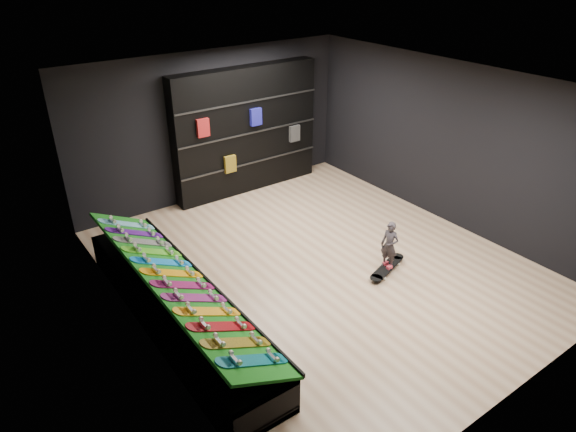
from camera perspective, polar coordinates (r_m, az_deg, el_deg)
floor at (r=8.63m, az=3.49°, el=-5.47°), size 6.00×7.00×0.01m
ceiling at (r=7.41m, az=4.17°, el=14.28°), size 6.00×7.00×0.01m
wall_back at (r=10.65m, az=-8.37°, el=9.90°), size 6.00×0.02×3.00m
wall_front at (r=6.00m, az=25.63°, el=-7.90°), size 6.00×0.02×3.00m
wall_left at (r=6.61m, az=-16.82°, el=-2.77°), size 0.02×7.00×3.00m
wall_right at (r=9.96m, az=17.41°, el=7.64°), size 0.02×7.00×3.00m
display_rack at (r=7.41m, az=-12.22°, el=-10.10°), size 0.90×4.50×0.50m
turf_ramp at (r=7.16m, az=-12.22°, el=-7.05°), size 0.92×4.50×0.46m
back_shelving at (r=10.87m, az=-4.67°, el=9.44°), size 3.28×0.38×2.62m
floor_skateboard at (r=8.60m, az=10.95°, el=-5.73°), size 1.00×0.52×0.09m
child at (r=8.45m, az=11.12°, el=-4.13°), size 0.17×0.21×0.48m
display_board_0 at (r=5.81m, az=-3.91°, el=-15.71°), size 0.93×0.22×0.50m
display_board_1 at (r=6.03m, az=-5.72°, el=-13.83°), size 0.93×0.22×0.50m
display_board_2 at (r=6.26m, az=-7.38°, el=-12.08°), size 0.93×0.22×0.50m
display_board_3 at (r=6.50m, az=-8.89°, el=-10.45°), size 0.93×0.22×0.50m
display_board_4 at (r=6.76m, az=-10.28°, el=-8.93°), size 0.93×0.22×0.50m
display_board_5 at (r=7.01m, az=-11.55°, el=-7.51°), size 0.93×0.22×0.50m
display_board_6 at (r=7.28m, az=-12.73°, el=-6.20°), size 0.93×0.22×0.50m
display_board_7 at (r=7.56m, az=-13.82°, el=-4.97°), size 0.93×0.22×0.50m
display_board_8 at (r=7.83m, az=-14.82°, el=-3.83°), size 0.93×0.22×0.50m
display_board_9 at (r=8.12m, az=-15.76°, el=-2.77°), size 0.93×0.22×0.50m
display_board_10 at (r=8.41m, az=-16.63°, el=-1.78°), size 0.93×0.22×0.50m
display_board_11 at (r=8.70m, az=-17.44°, el=-0.86°), size 0.93×0.22×0.50m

